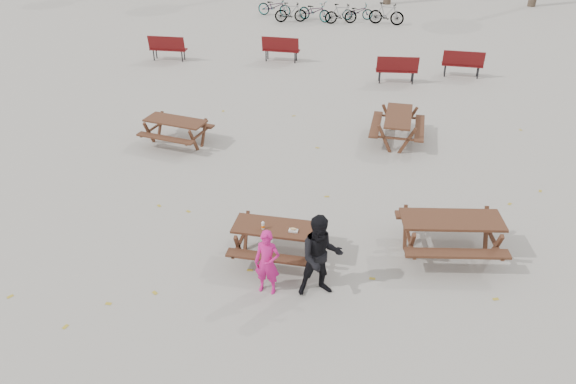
% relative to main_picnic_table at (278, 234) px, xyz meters
% --- Properties ---
extents(ground, '(80.00, 80.00, 0.00)m').
position_rel_main_picnic_table_xyz_m(ground, '(0.00, 0.00, -0.59)').
color(ground, gray).
rests_on(ground, ground).
extents(main_picnic_table, '(1.80, 1.45, 0.78)m').
position_rel_main_picnic_table_xyz_m(main_picnic_table, '(0.00, 0.00, 0.00)').
color(main_picnic_table, '#381E14').
rests_on(main_picnic_table, ground).
extents(food_tray, '(0.18, 0.11, 0.03)m').
position_rel_main_picnic_table_xyz_m(food_tray, '(0.33, -0.10, 0.21)').
color(food_tray, silver).
rests_on(food_tray, main_picnic_table).
extents(bread_roll, '(0.14, 0.06, 0.05)m').
position_rel_main_picnic_table_xyz_m(bread_roll, '(0.33, -0.10, 0.25)').
color(bread_roll, tan).
rests_on(bread_roll, food_tray).
extents(soda_bottle, '(0.07, 0.07, 0.17)m').
position_rel_main_picnic_table_xyz_m(soda_bottle, '(-0.28, -0.13, 0.26)').
color(soda_bottle, silver).
rests_on(soda_bottle, main_picnic_table).
extents(child, '(0.51, 0.35, 1.34)m').
position_rel_main_picnic_table_xyz_m(child, '(0.02, -1.04, 0.08)').
color(child, '#C81974').
rests_on(child, ground).
extents(adult, '(0.99, 0.88, 1.69)m').
position_rel_main_picnic_table_xyz_m(adult, '(0.99, -0.89, 0.26)').
color(adult, black).
rests_on(adult, ground).
extents(picnic_table_east, '(2.27, 1.95, 0.87)m').
position_rel_main_picnic_table_xyz_m(picnic_table_east, '(3.41, 0.84, -0.15)').
color(picnic_table_east, '#381E14').
rests_on(picnic_table_east, ground).
extents(picnic_table_north, '(1.96, 1.69, 0.75)m').
position_rel_main_picnic_table_xyz_m(picnic_table_north, '(-4.01, 4.70, -0.21)').
color(picnic_table_north, '#381E14').
rests_on(picnic_table_north, ground).
extents(picnic_table_far, '(1.55, 1.90, 0.81)m').
position_rel_main_picnic_table_xyz_m(picnic_table_far, '(2.18, 6.17, -0.18)').
color(picnic_table_far, '#381E14').
rests_on(picnic_table_far, ground).
extents(park_bench_row, '(13.17, 2.25, 1.03)m').
position_rel_main_picnic_table_xyz_m(park_bench_row, '(-0.90, 12.18, -0.07)').
color(park_bench_row, '#5E1214').
rests_on(park_bench_row, ground).
extents(bicycle_row, '(7.72, 2.05, 1.06)m').
position_rel_main_picnic_table_xyz_m(bicycle_row, '(-1.99, 19.90, -0.10)').
color(bicycle_row, black).
rests_on(bicycle_row, ground).
extents(fallen_leaves, '(11.00, 11.00, 0.01)m').
position_rel_main_picnic_table_xyz_m(fallen_leaves, '(0.50, 2.50, -0.58)').
color(fallen_leaves, '#AB9329').
rests_on(fallen_leaves, ground).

